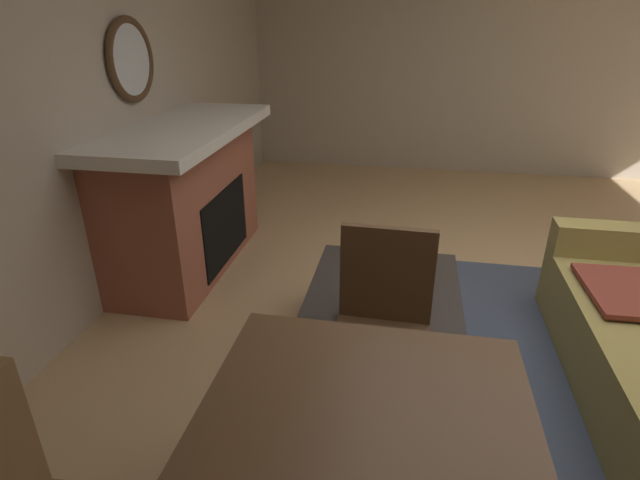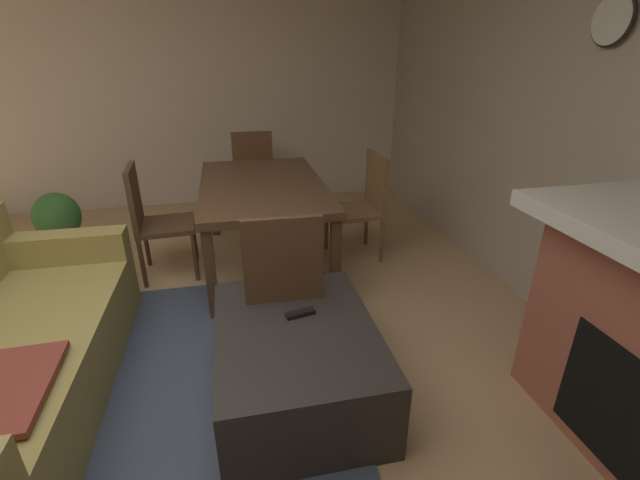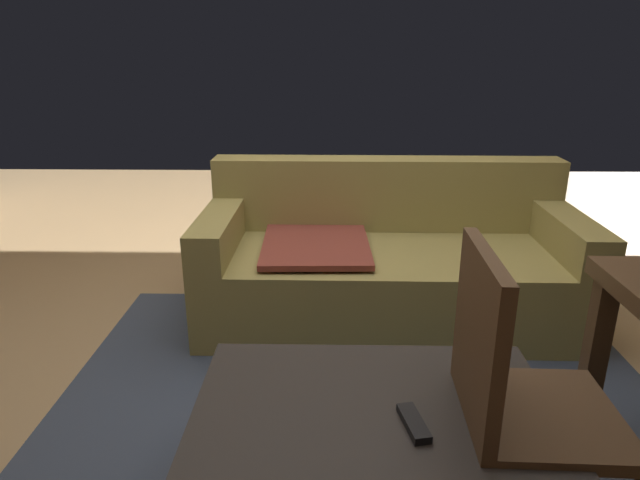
{
  "view_description": "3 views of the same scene",
  "coord_description": "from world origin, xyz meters",
  "px_view_note": "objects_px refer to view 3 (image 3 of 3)",
  "views": [
    {
      "loc": [
        2.54,
        -0.85,
        1.81
      ],
      "look_at": [
        0.1,
        -1.3,
        0.66
      ],
      "focal_mm": 27.76,
      "sensor_mm": 36.0,
      "label": 1
    },
    {
      "loc": [
        -1.61,
        -0.66,
        1.73
      ],
      "look_at": [
        0.5,
        -1.12,
        0.78
      ],
      "focal_mm": 23.99,
      "sensor_mm": 36.0,
      "label": 2
    },
    {
      "loc": [
        0.07,
        -2.28,
        1.44
      ],
      "look_at": [
        0.04,
        -0.69,
        0.89
      ],
      "focal_mm": 31.09,
      "sensor_mm": 36.0,
      "label": 3
    }
  ],
  "objects_px": {
    "couch": "(387,264)",
    "tv_remote": "(414,423)",
    "dining_chair_west": "(512,387)",
    "ottoman_coffee_table": "(373,476)"
  },
  "relations": [
    {
      "from": "dining_chair_west",
      "to": "couch",
      "type": "bearing_deg",
      "value": 97.66
    },
    {
      "from": "dining_chair_west",
      "to": "tv_remote",
      "type": "bearing_deg",
      "value": -168.7
    },
    {
      "from": "tv_remote",
      "to": "dining_chair_west",
      "type": "relative_size",
      "value": 0.17
    },
    {
      "from": "couch",
      "to": "dining_chair_west",
      "type": "xyz_separation_m",
      "value": [
        0.2,
        -1.51,
        0.22
      ]
    },
    {
      "from": "couch",
      "to": "tv_remote",
      "type": "relative_size",
      "value": 12.6
    },
    {
      "from": "ottoman_coffee_table",
      "to": "tv_remote",
      "type": "bearing_deg",
      "value": -21.69
    },
    {
      "from": "couch",
      "to": "dining_chair_west",
      "type": "height_order",
      "value": "dining_chair_west"
    },
    {
      "from": "couch",
      "to": "dining_chair_west",
      "type": "distance_m",
      "value": 1.54
    },
    {
      "from": "tv_remote",
      "to": "dining_chair_west",
      "type": "height_order",
      "value": "dining_chair_west"
    },
    {
      "from": "ottoman_coffee_table",
      "to": "tv_remote",
      "type": "relative_size",
      "value": 6.74
    }
  ]
}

